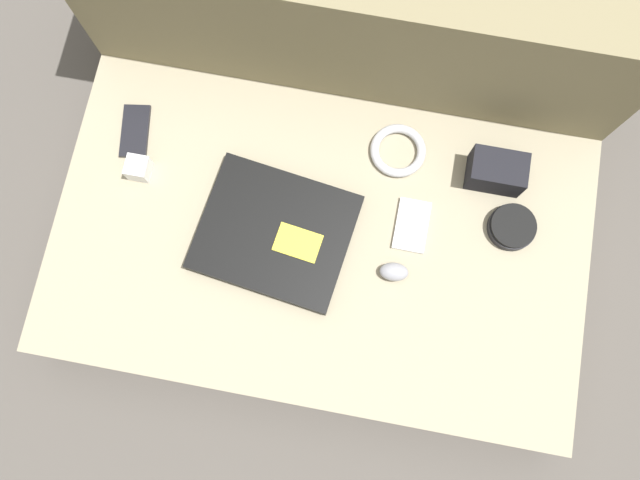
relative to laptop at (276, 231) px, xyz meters
The scene contains 11 objects.
ground_plane 0.19m from the laptop, ahead, with size 8.00×8.00×0.00m, color #4C4742.
couch_seat 0.13m from the laptop, ahead, with size 1.10×0.65×0.15m.
couch_backrest 0.44m from the laptop, 77.67° to the left, with size 1.10×0.20×0.47m.
laptop is the anchor object (origin of this frame).
computer_mouse 0.25m from the laptop, ahead, with size 0.06×0.04×0.03m.
speaker_puck 0.48m from the laptop, 11.45° to the left, with size 0.10×0.10×0.03m.
phone_silver 0.37m from the laptop, 154.68° to the left, with size 0.07×0.12×0.01m.
phone_black 0.28m from the laptop, 13.20° to the left, with size 0.07×0.11×0.01m.
camera_pouch 0.47m from the laptop, 25.36° to the left, with size 0.11×0.07×0.07m.
charger_brick 0.31m from the laptop, 165.97° to the left, with size 0.05×0.05×0.04m.
cable_coil 0.31m from the laptop, 44.95° to the left, with size 0.12×0.12×0.02m.
Camera 1 is at (0.05, -0.26, 1.40)m, focal length 35.00 mm.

